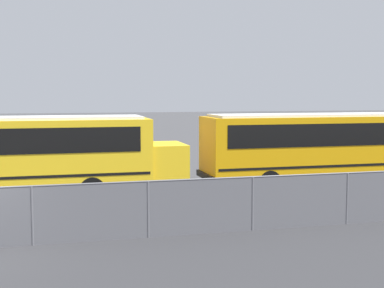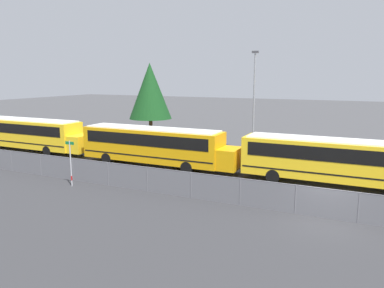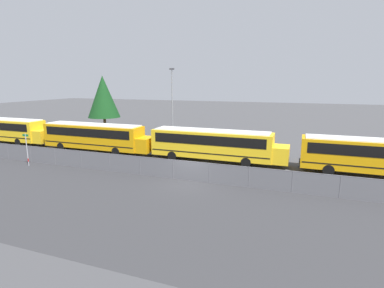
% 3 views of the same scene
% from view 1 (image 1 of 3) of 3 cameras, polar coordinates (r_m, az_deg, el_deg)
% --- Properties ---
extents(school_bus_3, '(13.36, 2.46, 3.10)m').
position_cam_1_polar(school_bus_3, '(23.91, 16.03, 0.12)').
color(school_bus_3, orange).
rests_on(school_bus_3, ground_plane).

